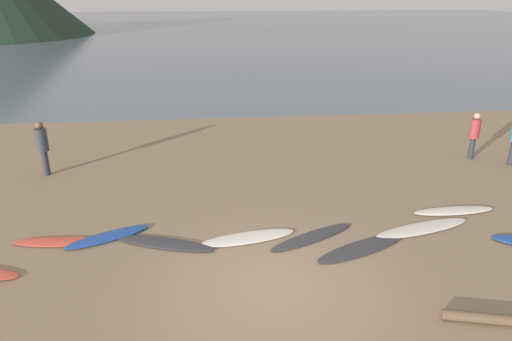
# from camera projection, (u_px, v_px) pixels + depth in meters

# --- Properties ---
(ground_plane) EXTENTS (120.00, 120.00, 0.20)m
(ground_plane) POSITION_uv_depth(u_px,v_px,m) (240.00, 140.00, 18.72)
(ground_plane) COLOR #8C7559
(ground_plane) RESTS_ON ground
(ocean_water) EXTENTS (140.00, 100.00, 0.01)m
(ocean_water) POSITION_uv_depth(u_px,v_px,m) (214.00, 28.00, 67.80)
(ocean_water) COLOR slate
(ocean_water) RESTS_ON ground
(surfboard_1) EXTENTS (2.22, 0.66, 0.07)m
(surfboard_1) POSITION_uv_depth(u_px,v_px,m) (59.00, 242.00, 11.02)
(surfboard_1) COLOR #D84C38
(surfboard_1) RESTS_ON ground
(surfboard_2) EXTENTS (2.03, 1.37, 0.10)m
(surfboard_2) POSITION_uv_depth(u_px,v_px,m) (108.00, 237.00, 11.21)
(surfboard_2) COLOR #1E479E
(surfboard_2) RESTS_ON ground
(surfboard_3) EXTENTS (2.54, 1.35, 0.07)m
(surfboard_3) POSITION_uv_depth(u_px,v_px,m) (164.00, 243.00, 10.96)
(surfboard_3) COLOR #333338
(surfboard_3) RESTS_ON ground
(surfboard_4) EXTENTS (2.39, 1.03, 0.07)m
(surfboard_4) POSITION_uv_depth(u_px,v_px,m) (248.00, 238.00, 11.19)
(surfboard_4) COLOR silver
(surfboard_4) RESTS_ON ground
(surfboard_5) EXTENTS (2.34, 1.49, 0.07)m
(surfboard_5) POSITION_uv_depth(u_px,v_px,m) (312.00, 237.00, 11.23)
(surfboard_5) COLOR #333338
(surfboard_5) RESTS_ON ground
(surfboard_6) EXTENTS (2.51, 1.51, 0.06)m
(surfboard_6) POSITION_uv_depth(u_px,v_px,m) (362.00, 248.00, 10.76)
(surfboard_6) COLOR #333338
(surfboard_6) RESTS_ON ground
(surfboard_7) EXTENTS (2.73, 1.22, 0.09)m
(surfboard_7) POSITION_uv_depth(u_px,v_px,m) (422.00, 228.00, 11.62)
(surfboard_7) COLOR silver
(surfboard_7) RESTS_ON ground
(surfboard_8) EXTENTS (2.25, 0.57, 0.09)m
(surfboard_8) POSITION_uv_depth(u_px,v_px,m) (454.00, 211.00, 12.51)
(surfboard_8) COLOR silver
(surfboard_8) RESTS_ON ground
(person_0) EXTENTS (0.33, 0.33, 1.64)m
(person_0) POSITION_uv_depth(u_px,v_px,m) (474.00, 132.00, 16.10)
(person_0) COLOR #2D2D38
(person_0) RESTS_ON ground
(person_2) EXTENTS (0.36, 0.36, 1.77)m
(person_2) POSITION_uv_depth(u_px,v_px,m) (42.00, 144.00, 14.65)
(person_2) COLOR #2D2D38
(person_2) RESTS_ON ground
(driftwood_log) EXTENTS (1.94, 0.68, 0.20)m
(driftwood_log) POSITION_uv_depth(u_px,v_px,m) (499.00, 320.00, 8.35)
(driftwood_log) COLOR brown
(driftwood_log) RESTS_ON ground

